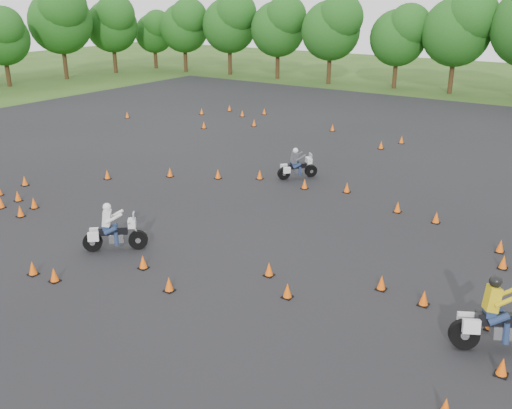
% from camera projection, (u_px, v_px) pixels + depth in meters
% --- Properties ---
extents(ground, '(140.00, 140.00, 0.00)m').
position_uv_depth(ground, '(187.00, 275.00, 18.33)').
color(ground, '#2D5119').
rests_on(ground, ground).
extents(asphalt_pad, '(62.00, 62.00, 0.00)m').
position_uv_depth(asphalt_pad, '(284.00, 218.00, 23.00)').
color(asphalt_pad, black).
rests_on(asphalt_pad, ground).
extents(treeline, '(86.83, 31.98, 10.66)m').
position_uv_depth(treeline, '(494.00, 48.00, 43.72)').
color(treeline, '#1C4E16').
rests_on(treeline, ground).
extents(traffic_cones, '(36.55, 33.60, 0.45)m').
position_uv_depth(traffic_cones, '(277.00, 216.00, 22.62)').
color(traffic_cones, '#FF5E0A').
rests_on(traffic_cones, asphalt_pad).
extents(rider_grey, '(1.75, 1.99, 1.57)m').
position_uv_depth(rider_grey, '(297.00, 163.00, 27.72)').
color(rider_grey, '#3E4046').
rests_on(rider_grey, ground).
extents(rider_yellow, '(2.59, 1.86, 1.95)m').
position_uv_depth(rider_yellow, '(505.00, 318.00, 14.08)').
color(rider_yellow, gold).
rests_on(rider_yellow, ground).
extents(rider_white, '(2.14, 1.99, 1.73)m').
position_uv_depth(rider_white, '(114.00, 227.00, 19.83)').
color(rider_white, silver).
rests_on(rider_white, ground).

